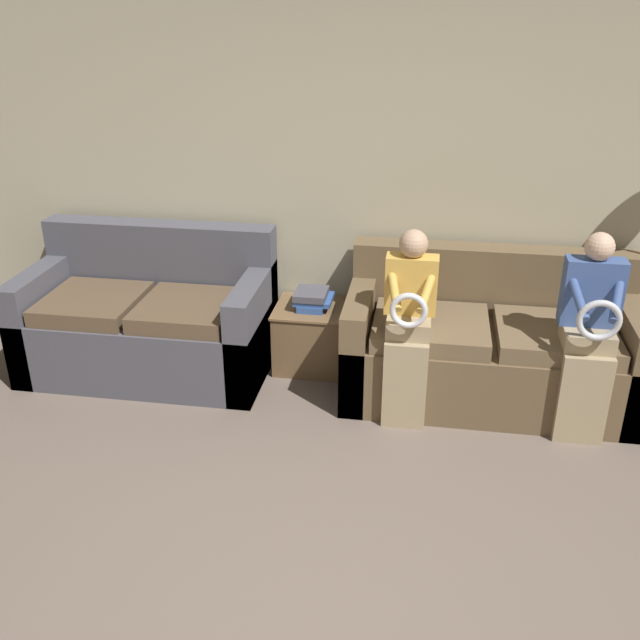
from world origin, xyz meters
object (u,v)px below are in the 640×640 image
child_left_seated (409,320)px  child_right_seated (589,330)px  couch_side (150,322)px  book_stack (312,299)px  couch_main (489,347)px  side_shelf (312,335)px

child_left_seated → child_right_seated: (1.04, 0.00, 0.01)m
couch_side → child_right_seated: size_ratio=1.35×
child_left_seated → book_stack: child_left_seated is taller
couch_main → child_right_seated: size_ratio=1.51×
child_right_seated → book_stack: size_ratio=4.48×
couch_side → child_left_seated: bearing=-11.5°
couch_side → child_right_seated: child_right_seated is taller
side_shelf → couch_main: bearing=-9.2°
couch_main → side_shelf: 1.23m
couch_side → book_stack: 1.16m
side_shelf → book_stack: size_ratio=1.86×
child_left_seated → couch_side: bearing=168.5°
couch_main → child_right_seated: (0.52, -0.37, 0.34)m
child_right_seated → couch_side: bearing=172.7°
child_right_seated → book_stack: bearing=161.9°
couch_main → book_stack: bearing=170.9°
child_right_seated → child_left_seated: bearing=-179.9°
couch_main → child_right_seated: child_right_seated is taller
couch_side → book_stack: couch_side is taller
couch_main → child_left_seated: child_left_seated is taller
child_left_seated → child_right_seated: size_ratio=0.97×
couch_side → side_shelf: bearing=10.2°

